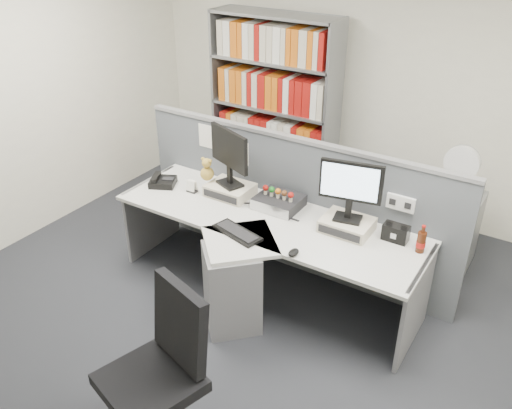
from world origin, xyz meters
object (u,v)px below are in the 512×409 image
Objects in this scene: keyboard at (237,232)px; filing_cabinet at (448,233)px; speaker at (396,233)px; cola_bottle at (421,242)px; desk_phone at (162,181)px; shelving_unit at (274,111)px; desk_fan at (461,166)px; office_chair at (162,369)px; desk at (252,258)px; monitor_left at (229,153)px; desktop_pc at (279,202)px; desk_calendar at (192,187)px; mouse at (294,252)px; monitor_right at (351,186)px.

filing_cabinet is at bearing 50.13° from keyboard.
keyboard is 1.20m from speaker.
cola_bottle is 0.32× the size of filing_cabinet.
shelving_unit is (0.20, 1.64, 0.22)m from desk_phone.
speaker is at bearing -102.46° from desk_fan.
office_chair is (0.32, -1.26, -0.16)m from keyboard.
desk is at bearing -130.61° from filing_cabinet.
monitor_left is 1.38× the size of desktop_pc.
desk_phone is at bearing -172.47° from desk_calendar.
keyboard is at bearing -157.86° from cola_bottle.
cola_bottle is at bearing 34.87° from mouse.
monitor_right is 1.09× the size of keyboard.
shelving_unit is 2.86× the size of filing_cabinet.
keyboard is at bearing 104.15° from office_chair.
monitor_left is at bearing -175.24° from desktop_pc.
desktop_pc is 0.34× the size of office_chair.
desk_fan is 0.46× the size of office_chair.
desk_fan is (0.57, 1.02, -0.10)m from monitor_right.
desktop_pc is 1.90× the size of speaker.
desktop_pc reaches higher than keyboard.
desk is 0.54m from mouse.
monitor_right is 0.66m from mouse.
office_chair is (-0.74, -1.83, -0.21)m from speaker.
desk_calendar is at bearing 162.73° from mouse.
desk_fan is at bearing 27.27° from desk_phone.
filing_cabinet is (1.67, 1.02, -0.77)m from monitor_left.
desk_phone is at bearing -173.47° from speaker.
shelving_unit is at bearing 143.57° from speaker.
cola_bottle is (0.76, 0.53, 0.06)m from mouse.
desktop_pc is 3.33× the size of desk_calendar.
desktop_pc is at bearing 10.83° from desk_phone.
keyboard is at bearing -26.70° from desk_calendar.
monitor_right is (1.10, -0.00, -0.01)m from monitor_left.
monitor_right is 0.24× the size of shelving_unit.
mouse is 0.05× the size of shelving_unit.
desk_phone is 0.31m from desk_calendar.
mouse is at bearing -55.92° from shelving_unit.
desk is 0.89m from desk_calendar.
desk_calendar is (-0.32, -0.13, -0.35)m from monitor_left.
office_chair is (-0.37, -1.76, -0.53)m from monitor_right.
cola_bottle is 1.02m from desk_fan.
desktop_pc is at bearing 12.10° from desk_calendar.
mouse is 0.37× the size of desk_phone.
speaker is at bearing -36.43° from shelving_unit.
speaker is at bearing 10.74° from monitor_right.
desk_calendar is at bearing 7.53° from desk_phone.
speaker is 0.38× the size of desk_fan.
desktop_pc is 0.18× the size of shelving_unit.
cola_bottle is 0.11× the size of shelving_unit.
office_chair is at bearing -49.54° from desk_phone.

